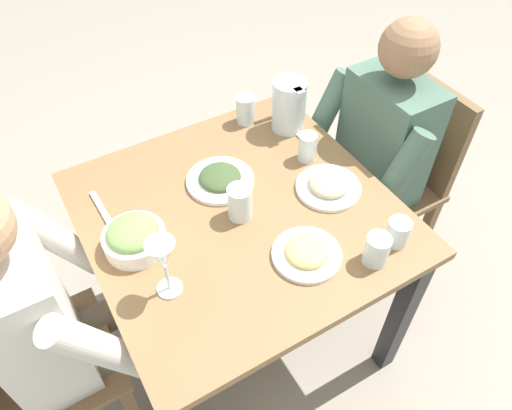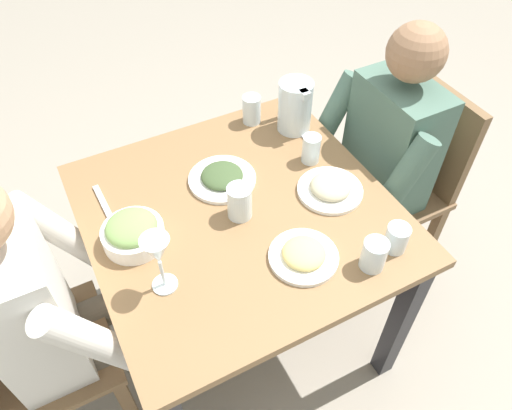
# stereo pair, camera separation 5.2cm
# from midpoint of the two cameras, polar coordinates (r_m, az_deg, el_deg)

# --- Properties ---
(ground_plane) EXTENTS (8.00, 8.00, 0.00)m
(ground_plane) POSITION_cam_midpoint_polar(r_m,az_deg,el_deg) (2.10, -2.20, -14.15)
(ground_plane) COLOR gray
(dining_table) EXTENTS (0.92, 0.92, 0.73)m
(dining_table) POSITION_cam_midpoint_polar(r_m,az_deg,el_deg) (1.59, -2.82, -3.53)
(dining_table) COLOR olive
(dining_table) RESTS_ON ground_plane
(chair_near) EXTENTS (0.40, 0.40, 0.86)m
(chair_near) POSITION_cam_midpoint_polar(r_m,az_deg,el_deg) (2.06, 15.51, 3.97)
(chair_near) COLOR brown
(chair_near) RESTS_ON ground_plane
(chair_far) EXTENTS (0.40, 0.40, 0.86)m
(chair_far) POSITION_cam_midpoint_polar(r_m,az_deg,el_deg) (1.66, -27.46, -16.99)
(chair_far) COLOR brown
(chair_far) RESTS_ON ground_plane
(diner_near) EXTENTS (0.48, 0.53, 1.16)m
(diner_near) POSITION_cam_midpoint_polar(r_m,az_deg,el_deg) (1.85, 11.72, 5.13)
(diner_near) COLOR #4C6B5B
(diner_near) RESTS_ON ground_plane
(diner_far) EXTENTS (0.48, 0.53, 1.16)m
(diner_far) POSITION_cam_midpoint_polar(r_m,az_deg,el_deg) (1.51, -22.07, -11.83)
(diner_far) COLOR silver
(diner_far) RESTS_ON ground_plane
(water_pitcher) EXTENTS (0.16, 0.12, 0.19)m
(water_pitcher) POSITION_cam_midpoint_polar(r_m,az_deg,el_deg) (1.75, 2.99, 11.64)
(water_pitcher) COLOR silver
(water_pitcher) RESTS_ON dining_table
(salad_bowl) EXTENTS (0.18, 0.18, 0.09)m
(salad_bowl) POSITION_cam_midpoint_polar(r_m,az_deg,el_deg) (1.43, -15.15, -3.67)
(salad_bowl) COLOR white
(salad_bowl) RESTS_ON dining_table
(plate_fries) EXTENTS (0.20, 0.20, 0.04)m
(plate_fries) POSITION_cam_midpoint_polar(r_m,az_deg,el_deg) (1.38, 4.91, -5.63)
(plate_fries) COLOR white
(plate_fries) RESTS_ON dining_table
(plate_dolmas) EXTENTS (0.22, 0.22, 0.04)m
(plate_dolmas) POSITION_cam_midpoint_polar(r_m,az_deg,el_deg) (1.58, -5.19, 3.09)
(plate_dolmas) COLOR white
(plate_dolmas) RESTS_ON dining_table
(plate_beans) EXTENTS (0.21, 0.21, 0.05)m
(plate_beans) POSITION_cam_midpoint_polar(r_m,az_deg,el_deg) (1.56, 7.57, 2.28)
(plate_beans) COLOR white
(plate_beans) RESTS_ON dining_table
(water_glass_near_left) EXTENTS (0.08, 0.08, 0.11)m
(water_glass_near_left) POSITION_cam_midpoint_polar(r_m,az_deg,el_deg) (1.45, -2.94, 0.27)
(water_glass_near_left) COLOR silver
(water_glass_near_left) RESTS_ON dining_table
(water_glass_center) EXTENTS (0.06, 0.06, 0.10)m
(water_glass_center) POSITION_cam_midpoint_polar(r_m,az_deg,el_deg) (1.64, 5.13, 6.77)
(water_glass_center) COLOR silver
(water_glass_center) RESTS_ON dining_table
(water_glass_near_right) EXTENTS (0.07, 0.07, 0.11)m
(water_glass_near_right) POSITION_cam_midpoint_polar(r_m,az_deg,el_deg) (1.80, -2.11, 11.10)
(water_glass_near_right) COLOR silver
(water_glass_near_right) RESTS_ON dining_table
(water_glass_far_left) EXTENTS (0.07, 0.07, 0.10)m
(water_glass_far_left) POSITION_cam_midpoint_polar(r_m,az_deg,el_deg) (1.38, 12.94, -5.16)
(water_glass_far_left) COLOR silver
(water_glass_far_left) RESTS_ON dining_table
(water_glass_by_pitcher) EXTENTS (0.07, 0.07, 0.09)m
(water_glass_by_pitcher) POSITION_cam_midpoint_polar(r_m,az_deg,el_deg) (1.44, 15.31, -3.14)
(water_glass_by_pitcher) COLOR silver
(water_glass_by_pitcher) RESTS_ON dining_table
(wine_glass) EXTENTS (0.08, 0.08, 0.20)m
(wine_glass) POSITION_cam_midpoint_polar(r_m,az_deg,el_deg) (1.24, -12.10, -6.07)
(wine_glass) COLOR silver
(wine_glass) RESTS_ON dining_table
(fork_near) EXTENTS (0.17, 0.03, 0.01)m
(fork_near) POSITION_cam_midpoint_polar(r_m,az_deg,el_deg) (1.80, 3.41, 9.09)
(fork_near) COLOR silver
(fork_near) RESTS_ON dining_table
(knife_near) EXTENTS (0.19, 0.02, 0.01)m
(knife_near) POSITION_cam_midpoint_polar(r_m,az_deg,el_deg) (1.57, -18.49, -0.64)
(knife_near) COLOR silver
(knife_near) RESTS_ON dining_table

